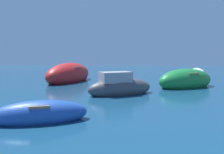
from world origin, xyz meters
The scene contains 5 objects.
moored_boat_1 centered at (-7.54, 6.57, 0.42)m, with size 4.00×3.04×1.56m.
moored_boat_2 centered at (-12.22, 12.04, 0.56)m, with size 3.56×6.05×2.02m.
moored_boat_4 centered at (-3.20, 9.80, 0.46)m, with size 4.74×3.96×1.66m.
moored_boat_6 centered at (-1.05, 14.88, 0.37)m, with size 2.38×4.63×1.33m.
moored_boat_7 centered at (-9.79, 1.33, 0.26)m, with size 3.27×2.07×0.92m.
Camera 1 is at (-6.66, -5.26, 2.21)m, focal length 34.06 mm.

